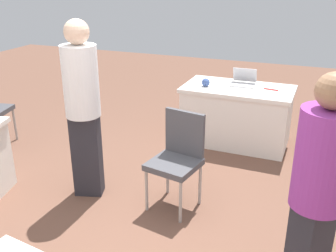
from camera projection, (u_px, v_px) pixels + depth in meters
ground_plane at (141, 222)px, 3.65m from camera, size 14.40×14.40×0.00m
table_foreground at (236, 115)px, 5.21m from camera, size 1.43×0.82×0.77m
chair_tucked_right at (178, 155)px, 3.74m from camera, size 0.52×0.52×0.95m
person_presenter at (83, 102)px, 3.76m from camera, size 0.43×0.43×1.79m
person_attendee_standing at (318, 188)px, 2.42m from camera, size 0.47×0.47×1.67m
laptop_silver at (243, 82)px, 5.16m from camera, size 0.32×0.30×0.21m
yarn_ball at (206, 82)px, 5.08m from camera, size 0.11×0.11×0.11m
scissors_red at (271, 89)px, 4.95m from camera, size 0.18×0.06×0.01m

